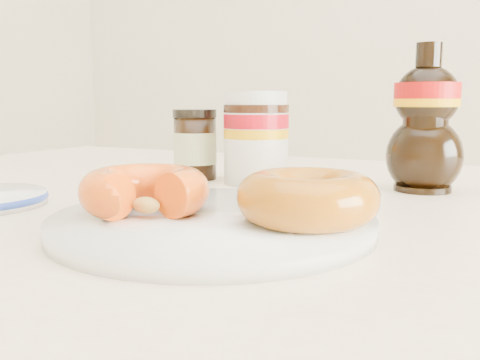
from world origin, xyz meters
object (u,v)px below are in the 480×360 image
at_px(syrup_bottle, 426,118).
at_px(donut_bitten, 145,191).
at_px(nutella_jar, 256,134).
at_px(dining_table, 305,288).
at_px(dark_jar, 195,145).
at_px(donut_whole, 308,198).
at_px(plate, 212,222).

bearing_deg(syrup_bottle, donut_bitten, -120.89).
bearing_deg(nutella_jar, dining_table, -46.95).
distance_m(dining_table, dark_jar, 0.27).
height_order(donut_bitten, syrup_bottle, syrup_bottle).
height_order(donut_bitten, donut_whole, donut_whole).
xyz_separation_m(dining_table, plate, (-0.04, -0.12, 0.09)).
bearing_deg(nutella_jar, dark_jar, -179.13).
bearing_deg(nutella_jar, donut_bitten, -85.35).
height_order(plate, donut_whole, donut_whole).
bearing_deg(nutella_jar, donut_whole, -56.93).
xyz_separation_m(dining_table, donut_bitten, (-0.09, -0.14, 0.11)).
bearing_deg(dining_table, nutella_jar, 133.05).
height_order(dining_table, donut_bitten, donut_bitten).
bearing_deg(plate, nutella_jar, 107.04).
height_order(donut_bitten, nutella_jar, nutella_jar).
bearing_deg(dark_jar, plate, -55.83).
xyz_separation_m(plate, donut_bitten, (-0.05, -0.02, 0.02)).
bearing_deg(syrup_bottle, dark_jar, -172.74).
relative_size(dining_table, donut_bitten, 13.13).
xyz_separation_m(donut_whole, dark_jar, (-0.24, 0.23, 0.01)).
xyz_separation_m(nutella_jar, syrup_bottle, (0.20, 0.04, 0.02)).
relative_size(donut_whole, syrup_bottle, 0.64).
relative_size(syrup_bottle, dark_jar, 1.82).
bearing_deg(donut_whole, syrup_bottle, 80.26).
bearing_deg(dark_jar, donut_bitten, -66.90).
height_order(syrup_bottle, dark_jar, syrup_bottle).
relative_size(dining_table, donut_whole, 12.94).
distance_m(dining_table, plate, 0.16).
distance_m(nutella_jar, syrup_bottle, 0.20).
height_order(donut_whole, dark_jar, dark_jar).
bearing_deg(plate, syrup_bottle, 65.96).
xyz_separation_m(dining_table, donut_whole, (0.04, -0.11, 0.12)).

